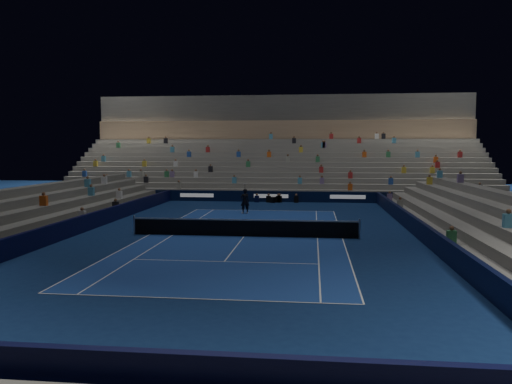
{
  "coord_description": "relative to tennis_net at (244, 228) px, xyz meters",
  "views": [
    {
      "loc": [
        3.82,
        -27.8,
        4.98
      ],
      "look_at": [
        0.0,
        6.0,
        2.0
      ],
      "focal_mm": 35.33,
      "sensor_mm": 36.0,
      "label": 1
    }
  ],
  "objects": [
    {
      "name": "broadcast_camera",
      "position": [
        0.25,
        17.75,
        -0.23
      ],
      "size": [
        0.53,
        0.9,
        0.52
      ],
      "color": "black",
      "rests_on": "ground"
    },
    {
      "name": "sponsor_barrier_far",
      "position": [
        0.0,
        18.5,
        -0.0
      ],
      "size": [
        44.0,
        0.25,
        1.0
      ],
      "primitive_type": "cube",
      "color": "black",
      "rests_on": "ground"
    },
    {
      "name": "sponsor_barrier_west",
      "position": [
        -9.7,
        0.0,
        -0.0
      ],
      "size": [
        0.25,
        37.0,
        1.0
      ],
      "primitive_type": "cube",
      "color": "black",
      "rests_on": "ground"
    },
    {
      "name": "grandstand_east",
      "position": [
        13.17,
        0.0,
        0.41
      ],
      "size": [
        5.0,
        37.0,
        2.5
      ],
      "color": "slate",
      "rests_on": "ground"
    },
    {
      "name": "tennis_player",
      "position": [
        -1.3,
        10.01,
        0.44
      ],
      "size": [
        0.79,
        0.64,
        1.89
      ],
      "primitive_type": "imported",
      "rotation": [
        0.0,
        0.0,
        3.45
      ],
      "color": "black",
      "rests_on": "ground"
    },
    {
      "name": "sponsor_barrier_near",
      "position": [
        0.0,
        -18.5,
        -0.0
      ],
      "size": [
        36.0,
        0.25,
        1.0
      ],
      "primitive_type": "cube",
      "color": "black",
      "rests_on": "ground"
    },
    {
      "name": "grandstand_west",
      "position": [
        -13.17,
        0.0,
        0.41
      ],
      "size": [
        5.0,
        37.0,
        2.5
      ],
      "color": "#61615C",
      "rests_on": "ground"
    },
    {
      "name": "ground",
      "position": [
        0.0,
        0.0,
        -0.5
      ],
      "size": [
        90.0,
        90.0,
        0.0
      ],
      "primitive_type": "plane",
      "color": "#0C1F4A",
      "rests_on": "ground"
    },
    {
      "name": "sponsor_barrier_east",
      "position": [
        9.7,
        0.0,
        -0.0
      ],
      "size": [
        0.25,
        37.0,
        1.0
      ],
      "primitive_type": "cube",
      "color": "black",
      "rests_on": "ground"
    },
    {
      "name": "grandstand_main",
      "position": [
        0.0,
        27.9,
        2.87
      ],
      "size": [
        44.0,
        15.2,
        11.2
      ],
      "color": "slate",
      "rests_on": "ground"
    },
    {
      "name": "tennis_net",
      "position": [
        0.0,
        0.0,
        0.0
      ],
      "size": [
        12.9,
        0.1,
        1.1
      ],
      "color": "#B2B2B7",
      "rests_on": "ground"
    },
    {
      "name": "court_surface",
      "position": [
        0.0,
        0.0,
        -0.5
      ],
      "size": [
        10.97,
        23.77,
        0.01
      ],
      "primitive_type": "cube",
      "color": "navy",
      "rests_on": "ground"
    }
  ]
}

